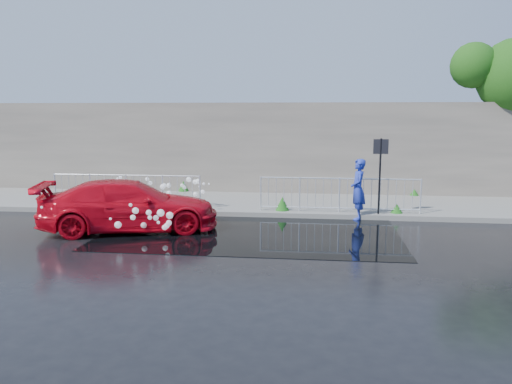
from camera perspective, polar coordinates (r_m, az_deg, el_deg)
ground at (r=13.01m, az=-3.27°, el=-5.52°), size 90.00×90.00×0.00m
pavement at (r=17.83m, az=-0.49°, el=-1.26°), size 30.00×4.00×0.15m
curb at (r=15.88m, az=-1.40°, el=-2.53°), size 30.00×0.25×0.16m
retaining_wall at (r=19.77m, az=0.31°, el=5.10°), size 30.00×0.60×3.50m
puddle at (r=13.90m, az=-0.52°, el=-4.53°), size 8.00×5.00×0.01m
sign_post at (r=15.70m, az=14.01°, el=3.14°), size 0.45×0.06×2.50m
railing_left at (r=17.12m, az=-14.61°, el=0.25°), size 5.05×0.05×1.10m
railing_right at (r=15.97m, az=9.49°, el=-0.19°), size 5.05×0.05×1.10m
weeds at (r=17.35m, az=-2.43°, el=-0.68°), size 12.17×3.93×0.44m
water_spray at (r=15.04m, az=-10.89°, el=-0.80°), size 3.61×5.39×0.97m
red_car at (r=14.36m, az=-14.25°, el=-1.51°), size 5.23×3.23×1.41m
person at (r=15.63m, az=11.58°, el=0.30°), size 0.48×0.70×1.88m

